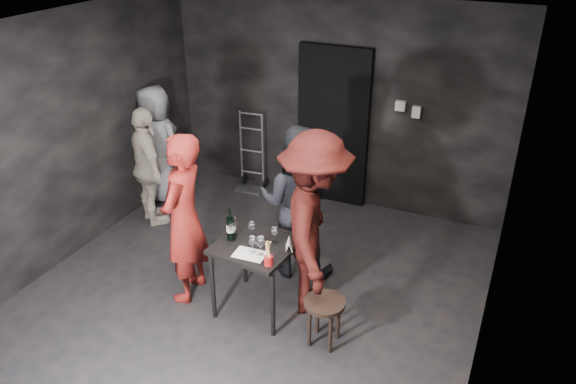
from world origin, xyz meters
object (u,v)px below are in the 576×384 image
at_px(hand_truck, 252,175).
at_px(server_red, 182,205).
at_px(wine_bottle, 231,228).
at_px(breadstick_cup, 268,254).
at_px(bystander_cream, 148,167).
at_px(bystander_grey, 157,142).
at_px(man_maroon, 315,204).
at_px(stool, 324,309).
at_px(tasting_table, 257,252).
at_px(woman_black, 297,192).

height_order(hand_truck, server_red, server_red).
bearing_deg(wine_bottle, breadstick_cup, -24.53).
relative_size(server_red, bystander_cream, 1.36).
bearing_deg(bystander_cream, bystander_grey, -28.44).
relative_size(server_red, man_maroon, 0.90).
bearing_deg(wine_bottle, stool, -9.68).
distance_m(stool, man_maroon, 0.95).
relative_size(bystander_grey, wine_bottle, 5.08).
distance_m(tasting_table, stool, 0.86).
distance_m(stool, woman_black, 1.32).
height_order(server_red, bystander_cream, server_red).
bearing_deg(breadstick_cup, woman_black, 99.43).
xyz_separation_m(server_red, wine_bottle, (0.50, 0.05, -0.17)).
relative_size(stool, bystander_grey, 0.28).
bearing_deg(tasting_table, breadstick_cup, -46.24).
bearing_deg(bystander_grey, tasting_table, 150.52).
bearing_deg(breadstick_cup, server_red, 169.73).
height_order(man_maroon, bystander_cream, man_maroon).
height_order(hand_truck, woman_black, woman_black).
relative_size(server_red, bystander_grey, 1.24).
distance_m(server_red, bystander_cream, 1.65).
height_order(bystander_grey, wine_bottle, bystander_grey).
relative_size(man_maroon, bystander_cream, 1.51).
distance_m(hand_truck, server_red, 2.60).
xyz_separation_m(stool, woman_black, (-0.70, 0.96, 0.58)).
bearing_deg(man_maroon, woman_black, 16.89).
distance_m(hand_truck, stool, 3.28).
relative_size(woman_black, breadstick_cup, 7.56).
relative_size(stool, man_maroon, 0.20).
height_order(tasting_table, server_red, server_red).
height_order(woman_black, wine_bottle, woman_black).
bearing_deg(breadstick_cup, man_maroon, 65.77).
bearing_deg(man_maroon, tasting_table, 94.75).
bearing_deg(bystander_grey, server_red, 137.64).
bearing_deg(tasting_table, server_red, -173.34).
bearing_deg(server_red, bystander_grey, -145.65).
xyz_separation_m(server_red, man_maroon, (1.24, 0.33, 0.12)).
xyz_separation_m(server_red, breadstick_cup, (1.01, -0.18, -0.18)).
height_order(stool, wine_bottle, wine_bottle).
relative_size(man_maroon, breadstick_cup, 9.12).
xyz_separation_m(hand_truck, tasting_table, (1.29, -2.32, 0.44)).
bearing_deg(woman_black, man_maroon, 118.15).
xyz_separation_m(man_maroon, wine_bottle, (-0.75, -0.28, -0.29)).
xyz_separation_m(woman_black, wine_bottle, (-0.35, -0.78, -0.09)).
bearing_deg(server_red, wine_bottle, 87.41).
bearing_deg(hand_truck, server_red, -82.42).
bearing_deg(hand_truck, bystander_cream, -122.50).
relative_size(stool, breadstick_cup, 1.84).
bearing_deg(hand_truck, wine_bottle, -71.32).
xyz_separation_m(hand_truck, bystander_cream, (-0.70, -1.35, 0.56)).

